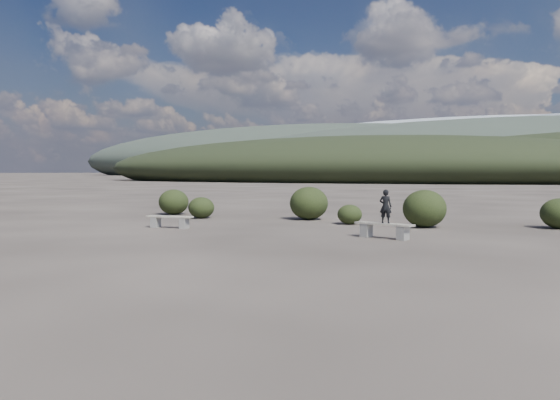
% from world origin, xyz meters
% --- Properties ---
extents(ground, '(1200.00, 1200.00, 0.00)m').
position_xyz_m(ground, '(0.00, 0.00, 0.00)').
color(ground, '#2D2723').
rests_on(ground, ground).
extents(bench_left, '(1.69, 0.51, 0.42)m').
position_xyz_m(bench_left, '(-4.12, 4.27, 0.25)').
color(bench_left, slate).
rests_on(bench_left, ground).
extents(bench_right, '(1.82, 0.82, 0.45)m').
position_xyz_m(bench_right, '(3.28, 4.45, 0.27)').
color(bench_right, slate).
rests_on(bench_right, ground).
extents(seated_person, '(0.36, 0.24, 0.98)m').
position_xyz_m(seated_person, '(3.32, 4.44, 0.94)').
color(seated_person, black).
rests_on(seated_person, bench_right).
extents(shrub_a, '(1.08, 1.08, 0.88)m').
position_xyz_m(shrub_a, '(-5.29, 8.07, 0.44)').
color(shrub_a, black).
rests_on(shrub_a, ground).
extents(shrub_b, '(1.55, 1.55, 1.33)m').
position_xyz_m(shrub_b, '(-0.99, 9.32, 0.66)').
color(shrub_b, black).
rests_on(shrub_b, ground).
extents(shrub_c, '(0.91, 0.91, 0.72)m').
position_xyz_m(shrub_c, '(1.09, 8.15, 0.36)').
color(shrub_c, black).
rests_on(shrub_c, ground).
extents(shrub_d, '(1.50, 1.50, 1.31)m').
position_xyz_m(shrub_d, '(3.79, 8.16, 0.65)').
color(shrub_d, black).
rests_on(shrub_d, ground).
extents(shrub_e, '(1.24, 1.24, 1.04)m').
position_xyz_m(shrub_e, '(8.04, 9.61, 0.52)').
color(shrub_e, black).
rests_on(shrub_e, ground).
extents(shrub_f, '(1.34, 1.34, 1.13)m').
position_xyz_m(shrub_f, '(-7.48, 9.20, 0.57)').
color(shrub_f, black).
rests_on(shrub_f, ground).
extents(mountain_ridges, '(500.00, 400.00, 56.00)m').
position_xyz_m(mountain_ridges, '(-7.48, 339.06, 10.84)').
color(mountain_ridges, black).
rests_on(mountain_ridges, ground).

